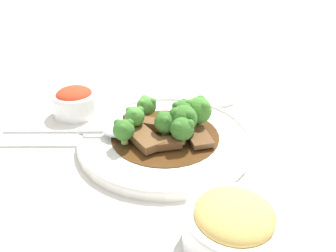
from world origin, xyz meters
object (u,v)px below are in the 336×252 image
(beef_strip_0, at_px, (161,125))
(broccoli_floret_3, at_px, (127,130))
(beef_strip_1, at_px, (147,138))
(serving_spoon, at_px, (114,130))
(broccoli_floret_1, at_px, (186,118))
(side_bowl_kimchi, at_px, (77,101))
(broccoli_floret_0, at_px, (170,122))
(side_bowl_appetizer, at_px, (237,225))
(broccoli_floret_5, at_px, (185,129))
(sauce_dish, at_px, (221,97))
(broccoli_floret_6, at_px, (138,116))
(main_plate, at_px, (168,138))
(broccoli_floret_7, at_px, (185,110))
(broccoli_floret_4, at_px, (201,110))
(beef_strip_2, at_px, (169,143))
(beef_strip_3, at_px, (202,137))
(beef_strip_4, at_px, (142,120))
(broccoli_floret_2, at_px, (149,105))

(beef_strip_0, relative_size, broccoli_floret_3, 1.82)
(beef_strip_1, xyz_separation_m, serving_spoon, (-0.03, -0.06, -0.00))
(broccoli_floret_1, relative_size, serving_spoon, 0.23)
(side_bowl_kimchi, bearing_deg, broccoli_floret_0, 56.14)
(side_bowl_appetizer, bearing_deg, broccoli_floret_5, -165.56)
(sauce_dish, bearing_deg, broccoli_floret_6, -45.63)
(main_plate, height_order, broccoli_floret_6, broccoli_floret_6)
(broccoli_floret_7, bearing_deg, broccoli_floret_4, 90.69)
(beef_strip_2, height_order, broccoli_floret_7, broccoli_floret_7)
(broccoli_floret_5, relative_size, serving_spoon, 0.20)
(broccoli_floret_0, xyz_separation_m, broccoli_floret_3, (0.02, -0.07, -0.00))
(broccoli_floret_3, bearing_deg, broccoli_floret_1, 103.63)
(beef_strip_0, distance_m, beef_strip_3, 0.08)
(broccoli_floret_5, height_order, broccoli_floret_6, same)
(beef_strip_3, bearing_deg, broccoli_floret_3, -85.50)
(serving_spoon, bearing_deg, broccoli_floret_0, 82.61)
(beef_strip_4, height_order, broccoli_floret_6, broccoli_floret_6)
(main_plate, relative_size, side_bowl_appetizer, 2.64)
(main_plate, distance_m, serving_spoon, 0.10)
(beef_strip_4, relative_size, broccoli_floret_6, 1.35)
(broccoli_floret_3, xyz_separation_m, broccoli_floret_5, (0.00, 0.10, 0.00))
(serving_spoon, relative_size, side_bowl_appetizer, 2.08)
(serving_spoon, distance_m, side_bowl_appetizer, 0.28)
(broccoli_floret_0, bearing_deg, beef_strip_1, -69.91)
(beef_strip_1, relative_size, serving_spoon, 0.35)
(broccoli_floret_2, xyz_separation_m, broccoli_floret_6, (0.06, -0.02, 0.01))
(main_plate, xyz_separation_m, broccoli_floret_4, (-0.03, 0.06, 0.04))
(side_bowl_appetizer, bearing_deg, beef_strip_0, -159.51)
(broccoli_floret_7, xyz_separation_m, side_bowl_appetizer, (0.25, 0.05, -0.02))
(broccoli_floret_6, relative_size, serving_spoon, 0.20)
(beef_strip_2, relative_size, broccoli_floret_0, 1.17)
(beef_strip_2, bearing_deg, broccoli_floret_2, -160.73)
(broccoli_floret_5, bearing_deg, broccoli_floret_7, 177.34)
(broccoli_floret_3, bearing_deg, serving_spoon, -138.48)
(broccoli_floret_0, xyz_separation_m, broccoli_floret_2, (-0.08, -0.04, -0.01))
(beef_strip_2, bearing_deg, broccoli_floret_7, 157.97)
(broccoli_floret_7, height_order, side_bowl_kimchi, broccoli_floret_7)
(main_plate, bearing_deg, broccoli_floret_1, 77.83)
(beef_strip_3, bearing_deg, beef_strip_0, -117.48)
(beef_strip_4, xyz_separation_m, broccoli_floret_7, (0.01, 0.08, 0.02))
(broccoli_floret_3, height_order, serving_spoon, broccoli_floret_3)
(main_plate, bearing_deg, side_bowl_appetizer, 19.02)
(broccoli_floret_1, xyz_separation_m, side_bowl_kimchi, (-0.12, -0.22, -0.02))
(main_plate, height_order, serving_spoon, serving_spoon)
(beef_strip_4, height_order, side_bowl_kimchi, side_bowl_kimchi)
(beef_strip_1, distance_m, broccoli_floret_1, 0.08)
(beef_strip_4, bearing_deg, beef_strip_3, 61.19)
(sauce_dish, bearing_deg, beef_strip_0, -39.31)
(main_plate, distance_m, side_bowl_appetizer, 0.24)
(broccoli_floret_1, height_order, broccoli_floret_3, broccoli_floret_1)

